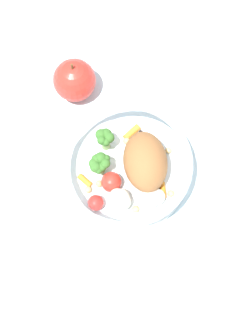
# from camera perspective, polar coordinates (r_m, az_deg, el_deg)

# --- Properties ---
(ground_plane) EXTENTS (2.40, 2.40, 0.00)m
(ground_plane) POSITION_cam_1_polar(r_m,az_deg,el_deg) (0.82, -0.38, -2.24)
(ground_plane) COLOR silver
(food_container) EXTENTS (0.20, 0.20, 0.08)m
(food_container) POSITION_cam_1_polar(r_m,az_deg,el_deg) (0.79, 0.52, -0.15)
(food_container) COLOR white
(food_container) RESTS_ON ground_plane
(loose_apple) EXTENTS (0.07, 0.07, 0.08)m
(loose_apple) POSITION_cam_1_polar(r_m,az_deg,el_deg) (0.87, -5.79, 9.76)
(loose_apple) COLOR red
(loose_apple) RESTS_ON ground_plane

